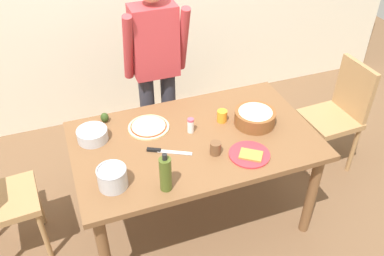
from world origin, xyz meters
The scene contains 15 objects.
ground centered at (0.00, 0.00, 0.00)m, with size 8.00×8.00×0.00m, color brown.
dining_table centered at (0.00, 0.00, 0.67)m, with size 1.60×0.96×0.76m.
person_cook centered at (-0.04, 0.76, 0.94)m, with size 0.49×0.25×1.62m.
chair_wooden_right centered at (1.32, 0.19, 0.54)m, with size 0.42×0.42×0.95m.
pizza_raw_on_board centered at (-0.25, 0.21, 0.77)m, with size 0.28×0.28×0.02m.
plate_with_slice centered at (0.26, -0.28, 0.77)m, with size 0.26×0.26×0.02m.
popcorn_bowl centered at (0.45, 0.01, 0.82)m, with size 0.28×0.28×0.11m.
mixing_bowl_steel centered at (-0.63, 0.22, 0.80)m, with size 0.20×0.20×0.08m.
olive_oil_bottle centered at (-0.31, -0.37, 0.87)m, with size 0.07×0.07×0.26m.
steel_pot centered at (-0.59, -0.25, 0.83)m, with size 0.17×0.17×0.13m.
cup_orange centered at (0.25, 0.12, 0.80)m, with size 0.07×0.07×0.09m, color orange.
cup_small_brown centered at (0.07, -0.19, 0.80)m, with size 0.07×0.07×0.09m, color brown.
salt_shaker centered at (0.00, 0.08, 0.81)m, with size 0.04×0.04×0.11m.
chef_knife centered at (-0.23, -0.06, 0.77)m, with size 0.27×0.16×0.02m.
avocado centered at (-0.52, 0.39, 0.80)m, with size 0.06×0.06×0.07m, color #2D4219.
Camera 1 is at (-0.74, -1.99, 2.47)m, focal length 38.60 mm.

